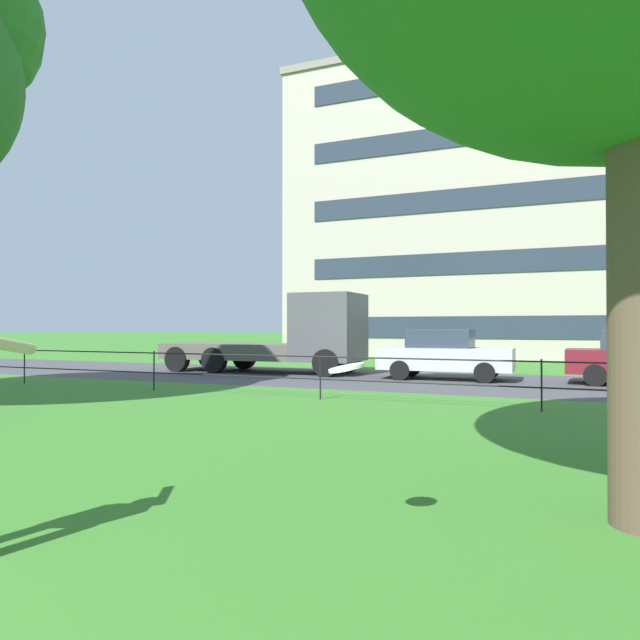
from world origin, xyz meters
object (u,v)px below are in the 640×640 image
object	(u,v)px
car_silver_far_left	(444,354)
apartment_building_background	(525,214)
frisbee	(346,368)
flatbed_truck_right	(290,338)

from	to	relation	value
car_silver_far_left	apartment_building_background	distance (m)	19.36
frisbee	flatbed_truck_right	bearing A→B (deg)	117.70
flatbed_truck_right	car_silver_far_left	xyz separation A→B (m)	(5.48, -0.37, -0.44)
flatbed_truck_right	car_silver_far_left	world-z (taller)	flatbed_truck_right
frisbee	car_silver_far_left	distance (m)	13.94
frisbee	car_silver_far_left	xyz separation A→B (m)	(-1.96, 13.80, -0.53)
car_silver_far_left	apartment_building_background	size ratio (longest dim) A/B	0.16
car_silver_far_left	flatbed_truck_right	bearing A→B (deg)	176.13
car_silver_far_left	frisbee	bearing A→B (deg)	-81.93
frisbee	apartment_building_background	xyz separation A→B (m)	(-0.67, 31.63, 6.90)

